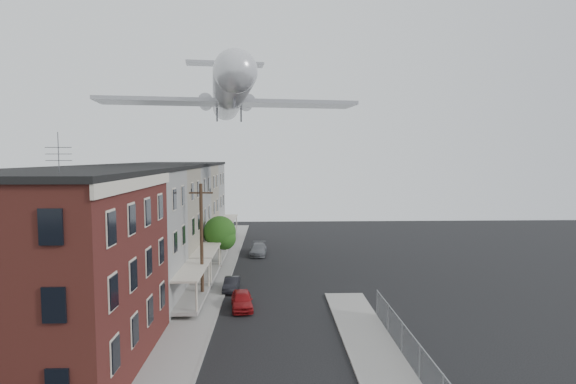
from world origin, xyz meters
The scene contains 17 objects.
sidewalk_left centered at (-5.50, 24.00, 0.06)m, with size 3.00×62.00×0.12m, color gray.
sidewalk_right centered at (5.50, 6.00, 0.06)m, with size 3.00×26.00×0.12m, color gray.
curb_left centered at (-4.05, 24.00, 0.07)m, with size 0.15×62.00×0.14m, color gray.
curb_right centered at (4.05, 6.00, 0.07)m, with size 0.15×26.00×0.14m, color gray.
corner_building centered at (-12.00, 7.00, 5.16)m, with size 10.31×12.30×12.15m.
row_house_a centered at (-11.96, 16.50, 5.13)m, with size 11.98×7.00×10.30m.
row_house_b centered at (-11.96, 23.50, 5.13)m, with size 11.98×7.00×10.30m.
row_house_c centered at (-11.96, 30.50, 5.13)m, with size 11.98×7.00×10.30m.
row_house_d centered at (-11.96, 37.50, 5.13)m, with size 11.98×7.00×10.30m.
row_house_e centered at (-11.96, 44.50, 5.13)m, with size 11.98×7.00×10.30m.
chainlink_fence centered at (7.00, 5.00, 1.00)m, with size 0.06×18.06×1.90m.
utility_pole centered at (-5.60, 18.00, 4.67)m, with size 1.80×0.26×9.00m.
street_tree centered at (-5.27, 27.92, 3.45)m, with size 3.22×3.20×5.20m.
car_near centered at (-2.43, 15.95, 0.64)m, with size 1.51×3.74×1.27m, color maroon.
car_mid centered at (-3.60, 20.45, 0.53)m, with size 1.13×3.24×1.07m, color black.
car_far centered at (-1.80, 33.87, 0.63)m, with size 1.78×4.37×1.27m, color slate.
airplane centered at (-4.25, 26.98, 16.87)m, with size 23.11×26.39×7.59m.
Camera 1 is at (-0.19, -16.00, 11.02)m, focal length 28.00 mm.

